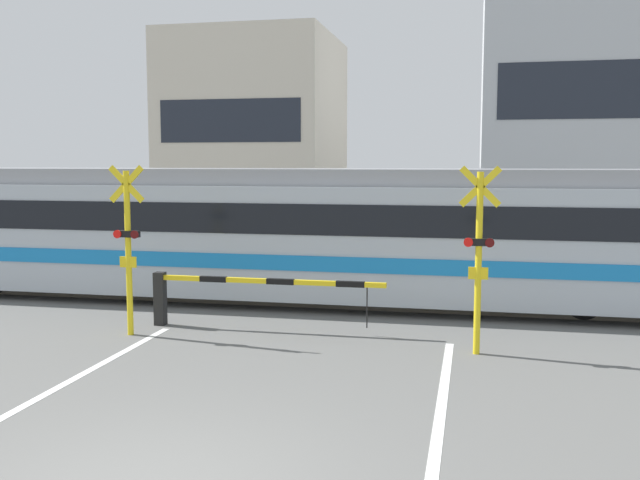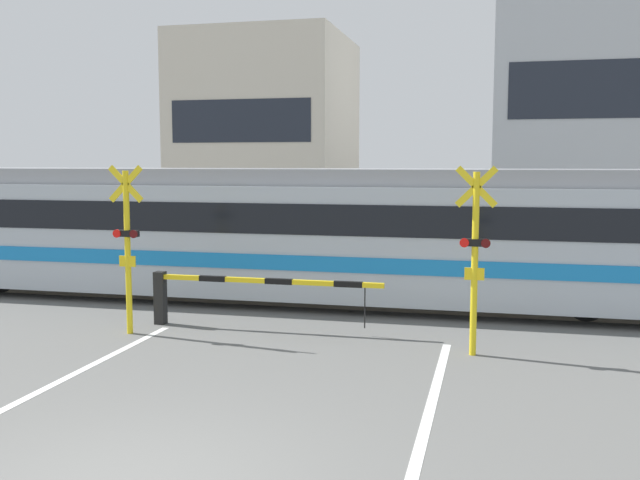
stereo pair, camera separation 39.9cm
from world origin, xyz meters
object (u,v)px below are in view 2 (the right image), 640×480
(crossing_signal_left, at_px, (127,242))
(pedestrian, at_px, (347,232))
(commuter_train, at_px, (274,230))
(crossing_signal_right, at_px, (475,252))
(crossing_barrier_near, at_px, (222,289))
(crossing_barrier_far, at_px, (423,254))

(crossing_signal_left, relative_size, pedestrian, 1.86)
(crossing_signal_left, bearing_deg, pedestrian, 78.97)
(commuter_train, height_order, pedestrian, commuter_train)
(commuter_train, relative_size, pedestrian, 13.04)
(commuter_train, distance_m, crossing_signal_right, 5.99)
(commuter_train, relative_size, crossing_barrier_near, 4.81)
(commuter_train, height_order, crossing_signal_right, crossing_signal_right)
(crossing_signal_right, bearing_deg, crossing_barrier_near, 169.70)
(crossing_signal_right, xyz_separation_m, pedestrian, (-4.23, 10.24, -0.76))
(crossing_signal_right, height_order, pedestrian, crossing_signal_right)
(crossing_barrier_near, bearing_deg, crossing_barrier_far, 61.57)
(crossing_signal_left, distance_m, crossing_signal_right, 6.23)
(commuter_train, height_order, crossing_barrier_near, commuter_train)
(crossing_signal_right, bearing_deg, crossing_signal_left, 180.00)
(crossing_signal_right, bearing_deg, crossing_barrier_far, 102.26)
(crossing_signal_right, bearing_deg, commuter_train, 140.35)
(crossing_barrier_far, height_order, crossing_signal_left, crossing_signal_left)
(crossing_barrier_near, xyz_separation_m, pedestrian, (0.51, 9.38, 0.20))
(crossing_signal_left, height_order, pedestrian, crossing_signal_left)
(crossing_barrier_near, relative_size, crossing_signal_left, 1.45)
(commuter_train, xyz_separation_m, pedestrian, (0.38, 6.42, -0.66))
(crossing_barrier_near, height_order, crossing_barrier_far, same)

